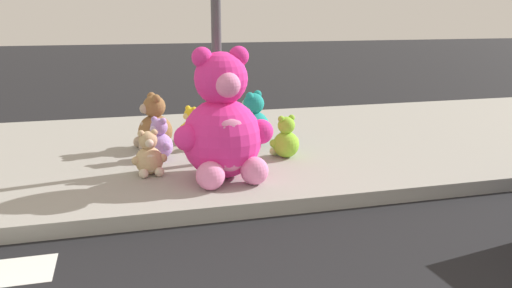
# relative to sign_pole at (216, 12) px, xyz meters

# --- Properties ---
(sidewalk) EXTENTS (28.00, 4.40, 0.15)m
(sidewalk) POSITION_rel_sign_pole_xyz_m (-1.00, 0.80, -1.77)
(sidewalk) COLOR #9E9B93
(sidewalk) RESTS_ON ground_plane
(sign_pole) EXTENTS (0.56, 0.11, 3.20)m
(sign_pole) POSITION_rel_sign_pole_xyz_m (0.00, 0.00, 0.00)
(sign_pole) COLOR #4C4C51
(sign_pole) RESTS_ON sidewalk
(plush_pink_large) EXTENTS (1.05, 0.94, 1.37)m
(plush_pink_large) POSITION_rel_sign_pole_xyz_m (-0.06, -0.59, -1.15)
(plush_pink_large) COLOR #F22D93
(plush_pink_large) RESTS_ON sidewalk
(plush_lime) EXTENTS (0.39, 0.36, 0.52)m
(plush_lime) POSITION_rel_sign_pole_xyz_m (0.82, 0.00, -1.49)
(plush_lime) COLOR #8CD133
(plush_lime) RESTS_ON sidewalk
(plush_yellow) EXTENTS (0.35, 0.34, 0.48)m
(plush_yellow) POSITION_rel_sign_pole_xyz_m (-0.17, 1.06, -1.51)
(plush_yellow) COLOR yellow
(plush_yellow) RESTS_ON sidewalk
(plush_lavender) EXTENTS (0.36, 0.36, 0.51)m
(plush_lavender) POSITION_rel_sign_pole_xyz_m (-0.66, 0.30, -1.50)
(plush_lavender) COLOR #B28CD8
(plush_lavender) RESTS_ON sidewalk
(plush_teal) EXTENTS (0.49, 0.50, 0.69)m
(plush_teal) POSITION_rel_sign_pole_xyz_m (0.62, 0.80, -1.42)
(plush_teal) COLOR teal
(plush_teal) RESTS_ON sidewalk
(plush_tan) EXTENTS (0.38, 0.34, 0.49)m
(plush_tan) POSITION_rel_sign_pole_xyz_m (-0.81, -0.27, -1.50)
(plush_tan) COLOR tan
(plush_tan) RESTS_ON sidewalk
(plush_brown) EXTENTS (0.50, 0.54, 0.71)m
(plush_brown) POSITION_rel_sign_pole_xyz_m (-0.68, 0.82, -1.41)
(plush_brown) COLOR olive
(plush_brown) RESTS_ON sidewalk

